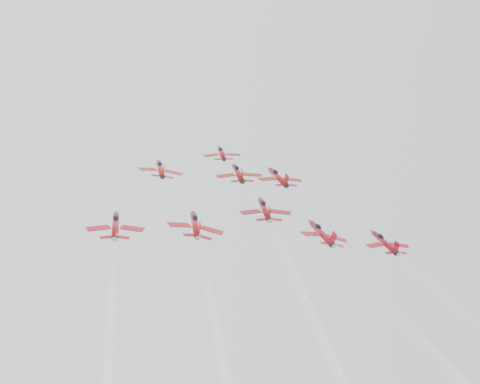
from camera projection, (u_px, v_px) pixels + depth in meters
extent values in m
cylinder|color=maroon|center=(222.00, 154.00, 163.48)|extent=(1.08, 8.46, 6.90)
cone|color=maroon|center=(217.00, 147.00, 169.00)|extent=(1.08, 2.38, 2.19)
cone|color=black|center=(226.00, 160.00, 158.40)|extent=(1.08, 1.60, 1.58)
ellipsoid|color=black|center=(220.00, 149.00, 165.41)|extent=(0.99, 2.26, 2.03)
cube|color=maroon|center=(212.00, 154.00, 162.11)|extent=(4.02, 2.55, 1.16)
cube|color=maroon|center=(233.00, 156.00, 163.42)|extent=(4.02, 2.55, 1.16)
cube|color=maroon|center=(226.00, 154.00, 159.12)|extent=(0.12, 2.61, 2.65)
cube|color=maroon|center=(219.00, 159.00, 158.97)|extent=(1.93, 1.26, 0.67)
cube|color=maroon|center=(231.00, 160.00, 159.65)|extent=(1.93, 1.26, 0.67)
cylinder|color=#AF1C10|center=(160.00, 169.00, 143.30)|extent=(1.13, 8.81, 7.18)
cone|color=#AF1C10|center=(158.00, 161.00, 149.06)|extent=(1.13, 2.48, 2.28)
cone|color=black|center=(163.00, 178.00, 138.02)|extent=(1.13, 1.67, 1.65)
ellipsoid|color=black|center=(160.00, 164.00, 145.32)|extent=(1.03, 2.35, 2.11)
cube|color=#AF1C10|center=(148.00, 170.00, 141.89)|extent=(4.18, 2.65, 1.21)
cube|color=#AF1C10|center=(174.00, 172.00, 143.25)|extent=(4.18, 2.65, 1.21)
cube|color=#AF1C10|center=(163.00, 170.00, 138.77)|extent=(0.12, 2.72, 2.75)
cube|color=#AF1C10|center=(156.00, 176.00, 138.61)|extent=(2.01, 1.31, 0.69)
cube|color=#AF1C10|center=(169.00, 177.00, 139.32)|extent=(2.01, 1.31, 0.69)
cylinder|color=maroon|center=(238.00, 174.00, 149.60)|extent=(1.23, 9.57, 7.80)
cone|color=maroon|center=(232.00, 165.00, 155.85)|extent=(1.23, 2.69, 2.47)
cone|color=black|center=(244.00, 183.00, 143.86)|extent=(1.23, 1.81, 1.79)
ellipsoid|color=black|center=(236.00, 168.00, 151.78)|extent=(1.12, 2.55, 2.30)
cube|color=maroon|center=(226.00, 174.00, 148.06)|extent=(4.54, 2.88, 1.32)
cube|color=maroon|center=(252.00, 176.00, 149.53)|extent=(4.54, 2.88, 1.32)
cube|color=maroon|center=(244.00, 175.00, 144.67)|extent=(0.13, 2.95, 2.99)
cube|color=maroon|center=(236.00, 180.00, 144.50)|extent=(2.18, 1.42, 0.75)
cube|color=maroon|center=(250.00, 182.00, 145.27)|extent=(2.18, 1.42, 0.75)
cylinder|color=#9C130E|center=(279.00, 178.00, 151.66)|extent=(1.21, 9.46, 7.71)
cone|color=#9C130E|center=(271.00, 169.00, 157.85)|extent=(1.21, 2.66, 2.45)
cone|color=black|center=(286.00, 187.00, 145.99)|extent=(1.21, 1.79, 1.77)
ellipsoid|color=black|center=(276.00, 172.00, 153.83)|extent=(1.10, 2.53, 2.27)
cube|color=#9C130E|center=(267.00, 178.00, 150.14)|extent=(4.49, 2.85, 1.30)
cube|color=#9C130E|center=(292.00, 180.00, 151.60)|extent=(4.49, 2.85, 1.30)
cube|color=#9C130E|center=(285.00, 179.00, 146.80)|extent=(0.13, 2.92, 2.96)
cube|color=#9C130E|center=(278.00, 184.00, 146.62)|extent=(2.16, 1.41, 0.75)
cube|color=#9C130E|center=(291.00, 186.00, 147.38)|extent=(2.16, 1.41, 0.75)
cylinder|color=maroon|center=(265.00, 210.00, 129.16)|extent=(1.18, 9.21, 7.51)
cone|color=maroon|center=(257.00, 198.00, 135.17)|extent=(1.18, 2.59, 2.38)
cone|color=black|center=(273.00, 222.00, 123.63)|extent=(1.18, 1.74, 1.72)
ellipsoid|color=black|center=(262.00, 203.00, 131.26)|extent=(1.07, 2.46, 2.21)
cube|color=maroon|center=(252.00, 211.00, 127.67)|extent=(4.37, 2.78, 1.27)
cube|color=maroon|center=(280.00, 213.00, 129.10)|extent=(4.37, 2.78, 1.27)
cube|color=maroon|center=(272.00, 213.00, 124.42)|extent=(0.13, 2.84, 2.88)
cube|color=maroon|center=(264.00, 219.00, 124.25)|extent=(2.10, 1.37, 0.73)
cube|color=maroon|center=(279.00, 220.00, 124.99)|extent=(2.10, 1.37, 0.73)
cylinder|color=white|center=(376.00, 378.00, 78.86)|extent=(1.50, 77.29, 60.36)
cylinder|color=#A70F1F|center=(115.00, 226.00, 109.80)|extent=(1.12, 8.70, 7.09)
cone|color=#A70F1F|center=(114.00, 212.00, 115.48)|extent=(1.12, 2.45, 2.25)
cone|color=black|center=(117.00, 240.00, 104.58)|extent=(1.12, 1.65, 1.63)
ellipsoid|color=black|center=(115.00, 218.00, 111.79)|extent=(1.01, 2.32, 2.09)
cube|color=#A70F1F|center=(99.00, 227.00, 108.40)|extent=(4.13, 2.62, 1.20)
cube|color=#A70F1F|center=(132.00, 229.00, 109.74)|extent=(4.13, 2.62, 1.20)
cube|color=#A70F1F|center=(117.00, 230.00, 105.32)|extent=(0.12, 2.69, 2.72)
cube|color=#A70F1F|center=(107.00, 237.00, 105.16)|extent=(1.98, 1.30, 0.69)
cube|color=#A70F1F|center=(126.00, 238.00, 105.86)|extent=(1.98, 1.30, 0.69)
cylinder|color=#A40F10|center=(195.00, 225.00, 115.76)|extent=(1.16, 9.05, 7.38)
cone|color=#A40F10|center=(190.00, 212.00, 121.67)|extent=(1.16, 2.54, 2.34)
cone|color=black|center=(200.00, 239.00, 110.33)|extent=(1.16, 1.71, 1.69)
ellipsoid|color=black|center=(194.00, 217.00, 117.82)|extent=(1.05, 2.42, 2.17)
cube|color=#A40F10|center=(180.00, 226.00, 114.30)|extent=(4.29, 2.73, 1.25)
cube|color=#A40F10|center=(212.00, 229.00, 115.70)|extent=(4.29, 2.73, 1.25)
cube|color=#A40F10|center=(200.00, 229.00, 111.10)|extent=(0.13, 2.79, 2.83)
cube|color=#A40F10|center=(191.00, 236.00, 110.94)|extent=(2.06, 1.35, 0.71)
cube|color=#A40F10|center=(208.00, 237.00, 111.66)|extent=(2.06, 1.35, 0.71)
cylinder|color=#AB101F|center=(322.00, 234.00, 121.74)|extent=(1.09, 8.53, 6.96)
cone|color=#AB101F|center=(312.00, 221.00, 127.32)|extent=(1.09, 2.40, 2.21)
cone|color=black|center=(332.00, 247.00, 116.62)|extent=(1.09, 1.61, 1.60)
ellipsoid|color=black|center=(319.00, 227.00, 123.69)|extent=(0.99, 2.28, 2.05)
cube|color=#AB101F|center=(309.00, 235.00, 120.37)|extent=(4.05, 2.57, 1.18)
cube|color=#AB101F|center=(337.00, 237.00, 121.69)|extent=(4.05, 2.57, 1.18)
cube|color=#AB101F|center=(331.00, 238.00, 117.35)|extent=(0.12, 2.63, 2.67)
cube|color=#AB101F|center=(323.00, 244.00, 117.20)|extent=(1.95, 1.27, 0.67)
cube|color=#AB101F|center=(338.00, 245.00, 117.88)|extent=(1.95, 1.27, 0.67)
cylinder|color=maroon|center=(385.00, 243.00, 122.46)|extent=(0.99, 7.73, 6.30)
cone|color=maroon|center=(374.00, 232.00, 127.51)|extent=(0.99, 2.17, 2.00)
cone|color=black|center=(397.00, 255.00, 117.83)|extent=(0.99, 1.46, 1.45)
ellipsoid|color=black|center=(381.00, 236.00, 124.22)|extent=(0.90, 2.06, 1.85)
cube|color=maroon|center=(375.00, 244.00, 121.21)|extent=(3.67, 2.33, 1.06)
cube|color=maroon|center=(399.00, 246.00, 122.41)|extent=(3.67, 2.33, 1.06)
cube|color=maroon|center=(396.00, 247.00, 118.48)|extent=(0.11, 2.38, 2.42)
cube|color=maroon|center=(388.00, 252.00, 118.34)|extent=(1.76, 1.15, 0.61)
cube|color=maroon|center=(401.00, 253.00, 118.96)|extent=(1.76, 1.15, 0.61)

